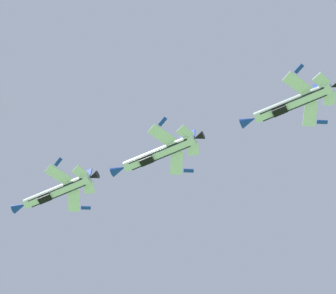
{
  "coord_description": "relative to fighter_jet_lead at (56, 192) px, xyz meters",
  "views": [
    {
      "loc": [
        1.61,
        -4.05,
        1.51
      ],
      "look_at": [
        15.37,
        61.24,
        111.69
      ],
      "focal_mm": 88.69,
      "sensor_mm": 36.0,
      "label": 1
    }
  ],
  "objects": [
    {
      "name": "fighter_jet_lead",
      "position": [
        0.0,
        0.0,
        0.0
      ],
      "size": [
        13.49,
        12.01,
        4.38
      ],
      "rotation": [
        0.0,
        0.08,
        0.91
      ],
      "color": "white"
    },
    {
      "name": "fighter_jet_left_wing",
      "position": [
        14.66,
        -12.01,
        -2.24
      ],
      "size": [
        13.49,
        12.01,
        4.37
      ],
      "rotation": [
        0.0,
        0.08,
        0.91
      ],
      "color": "white"
    },
    {
      "name": "fighter_jet_right_wing",
      "position": [
        32.14,
        -25.5,
        -3.62
      ],
      "size": [
        13.49,
        12.01,
        4.38
      ],
      "rotation": [
        0.0,
        0.08,
        0.91
      ],
      "color": "white"
    }
  ]
}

